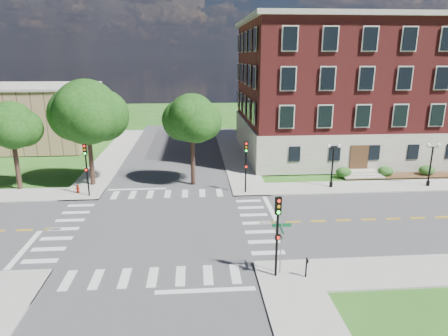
{
  "coord_description": "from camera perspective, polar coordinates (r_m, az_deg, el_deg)",
  "views": [
    {
      "loc": [
        2.56,
        -27.91,
        12.36
      ],
      "look_at": [
        5.01,
        4.37,
        3.2
      ],
      "focal_mm": 32.0,
      "sensor_mm": 36.0,
      "label": 1
    }
  ],
  "objects": [
    {
      "name": "twin_lamp_east",
      "position": [
        43.1,
        27.47,
        0.79
      ],
      "size": [
        1.36,
        0.36,
        4.23
      ],
      "color": "black",
      "rests_on": "ground"
    },
    {
      "name": "road_ns",
      "position": [
        30.63,
        -8.86,
        -8.19
      ],
      "size": [
        12.0,
        90.0,
        0.01
      ],
      "primitive_type": "cube",
      "color": "#3D3D3F",
      "rests_on": "ground"
    },
    {
      "name": "fire_hydrant",
      "position": [
        39.3,
        -20.16,
        -2.83
      ],
      "size": [
        0.35,
        0.35,
        0.75
      ],
      "color": "#981E0B",
      "rests_on": "ground"
    },
    {
      "name": "sidewalk_ne",
      "position": [
        46.79,
        11.71,
        0.22
      ],
      "size": [
        34.0,
        34.0,
        0.12
      ],
      "color": "#9E9B93",
      "rests_on": "ground"
    },
    {
      "name": "tree_b",
      "position": [
        41.42,
        -28.14,
        5.42
      ],
      "size": [
        4.28,
        4.28,
        8.28
      ],
      "color": "black",
      "rests_on": "ground"
    },
    {
      "name": "push_button_post",
      "position": [
        23.83,
        11.69,
        -13.6
      ],
      "size": [
        0.14,
        0.21,
        1.2
      ],
      "color": "black",
      "rests_on": "ground"
    },
    {
      "name": "main_building",
      "position": [
        54.46,
        19.2,
        10.71
      ],
      "size": [
        30.6,
        22.4,
        16.5
      ],
      "color": "#A19C8E",
      "rests_on": "ground"
    },
    {
      "name": "street_sign_pole",
      "position": [
        23.32,
        8.18,
        -9.91
      ],
      "size": [
        1.1,
        1.1,
        3.1
      ],
      "color": "gray",
      "rests_on": "ground"
    },
    {
      "name": "sidewalk_nw",
      "position": [
        48.44,
        -25.9,
        -0.54
      ],
      "size": [
        34.0,
        34.0,
        0.12
      ],
      "color": "#9E9B93",
      "rests_on": "ground"
    },
    {
      "name": "traffic_signal_nw",
      "position": [
        37.28,
        -19.1,
        0.66
      ],
      "size": [
        0.35,
        0.39,
        4.8
      ],
      "color": "black",
      "rests_on": "ground"
    },
    {
      "name": "road_ew",
      "position": [
        30.63,
        -8.86,
        -8.19
      ],
      "size": [
        90.0,
        12.0,
        0.01
      ],
      "primitive_type": "cube",
      "color": "#3D3D3F",
      "rests_on": "ground"
    },
    {
      "name": "traffic_signal_se",
      "position": [
        22.6,
        7.65,
        -8.3
      ],
      "size": [
        0.37,
        0.44,
        4.8
      ],
      "color": "black",
      "rests_on": "ground"
    },
    {
      "name": "stop_bar_east",
      "position": [
        33.87,
        6.61,
        -5.72
      ],
      "size": [
        0.4,
        5.5,
        0.0
      ],
      "primitive_type": "cube",
      "color": "silver",
      "rests_on": "ground"
    },
    {
      "name": "tree_c",
      "position": [
        39.87,
        -19.03,
        7.54
      ],
      "size": [
        6.16,
        6.16,
        10.19
      ],
      "color": "black",
      "rests_on": "ground"
    },
    {
      "name": "secondary_building",
      "position": [
        63.42,
        -27.29,
        6.74
      ],
      "size": [
        20.4,
        15.4,
        8.3
      ],
      "color": "#9D7E56",
      "rests_on": "ground"
    },
    {
      "name": "ground",
      "position": [
        30.63,
        -8.86,
        -8.2
      ],
      "size": [
        160.0,
        160.0,
        0.0
      ],
      "primitive_type": "plane",
      "color": "#2C5B19",
      "rests_on": "ground"
    },
    {
      "name": "traffic_signal_ne",
      "position": [
        36.28,
        3.15,
        1.13
      ],
      "size": [
        0.34,
        0.38,
        4.8
      ],
      "color": "black",
      "rests_on": "ground"
    },
    {
      "name": "tree_d",
      "position": [
        38.19,
        -4.6,
        7.09
      ],
      "size": [
        4.63,
        4.63,
        8.85
      ],
      "color": "black",
      "rests_on": "ground"
    },
    {
      "name": "shrub_row",
      "position": [
        47.42,
        26.88,
        -1.06
      ],
      "size": [
        18.0,
        2.0,
        1.3
      ],
      "primitive_type": null,
      "color": "#214517",
      "rests_on": "ground"
    },
    {
      "name": "crosswalk_east",
      "position": [
        30.87,
        4.71,
        -7.86
      ],
      "size": [
        2.2,
        10.2,
        0.02
      ],
      "primitive_type": null,
      "color": "silver",
      "rests_on": "ground"
    },
    {
      "name": "twin_lamp_west",
      "position": [
        39.23,
        15.26,
        0.71
      ],
      "size": [
        1.36,
        0.36,
        4.23
      ],
      "color": "black",
      "rests_on": "ground"
    }
  ]
}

